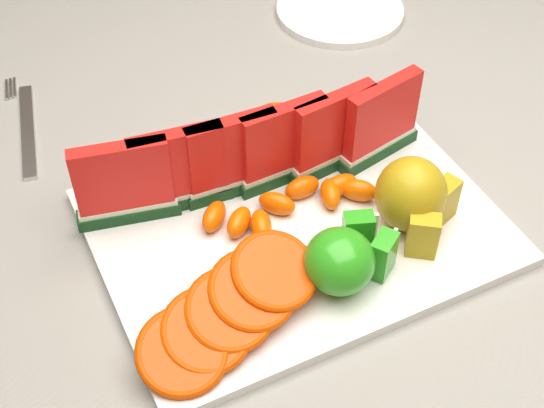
{
  "coord_description": "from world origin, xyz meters",
  "views": [
    {
      "loc": [
        -0.28,
        -0.55,
        1.34
      ],
      "look_at": [
        -0.06,
        -0.09,
        0.81
      ],
      "focal_mm": 50.0,
      "sensor_mm": 36.0,
      "label": 1
    }
  ],
  "objects_px": {
    "platter": "(296,226)",
    "apple_cluster": "(345,258)",
    "side_plate": "(340,11)",
    "fork": "(26,126)",
    "pear_cluster": "(413,197)"
  },
  "relations": [
    {
      "from": "platter",
      "to": "apple_cluster",
      "type": "relative_size",
      "value": 3.92
    },
    {
      "from": "apple_cluster",
      "to": "pear_cluster",
      "type": "bearing_deg",
      "value": 19.55
    },
    {
      "from": "platter",
      "to": "fork",
      "type": "bearing_deg",
      "value": 126.47
    },
    {
      "from": "side_plate",
      "to": "fork",
      "type": "distance_m",
      "value": 0.46
    },
    {
      "from": "apple_cluster",
      "to": "pear_cluster",
      "type": "xyz_separation_m",
      "value": [
        0.1,
        0.03,
        0.01
      ]
    },
    {
      "from": "pear_cluster",
      "to": "platter",
      "type": "bearing_deg",
      "value": 153.51
    },
    {
      "from": "side_plate",
      "to": "fork",
      "type": "relative_size",
      "value": 1.15
    },
    {
      "from": "apple_cluster",
      "to": "pear_cluster",
      "type": "distance_m",
      "value": 0.1
    },
    {
      "from": "apple_cluster",
      "to": "fork",
      "type": "xyz_separation_m",
      "value": [
        -0.22,
        0.37,
        -0.04
      ]
    },
    {
      "from": "pear_cluster",
      "to": "fork",
      "type": "distance_m",
      "value": 0.47
    },
    {
      "from": "side_plate",
      "to": "fork",
      "type": "bearing_deg",
      "value": -173.44
    },
    {
      "from": "apple_cluster",
      "to": "fork",
      "type": "distance_m",
      "value": 0.43
    },
    {
      "from": "pear_cluster",
      "to": "fork",
      "type": "relative_size",
      "value": 0.52
    },
    {
      "from": "apple_cluster",
      "to": "side_plate",
      "type": "xyz_separation_m",
      "value": [
        0.24,
        0.43,
        -0.04
      ]
    },
    {
      "from": "pear_cluster",
      "to": "side_plate",
      "type": "bearing_deg",
      "value": 69.98
    }
  ]
}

